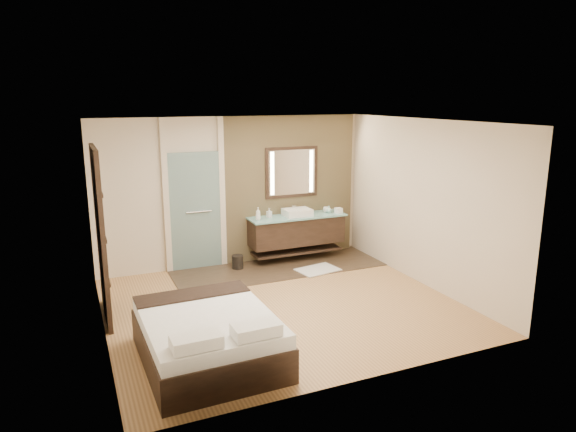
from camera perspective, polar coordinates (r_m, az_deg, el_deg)
name	(u,v)px	position (r m, az deg, el deg)	size (l,w,h in m)	color
floor	(282,305)	(7.76, -0.62, -9.89)	(5.00, 5.00, 0.00)	#9B6C41
tile_strip	(279,268)	(9.36, -1.03, -5.76)	(3.80, 1.30, 0.01)	#32261B
stone_wall	(291,188)	(9.76, 0.29, 3.19)	(2.60, 0.08, 2.70)	tan
vanity	(297,230)	(9.66, 0.98, -1.59)	(1.85, 0.55, 0.88)	black
mirror_unit	(292,172)	(9.66, 0.42, 4.89)	(1.06, 0.04, 0.96)	black
frosted_door	(195,206)	(9.22, -10.29, 1.07)	(1.10, 0.12, 2.70)	#A3CECB
shoji_partition	(101,234)	(7.43, -20.08, -1.92)	(0.06, 1.20, 2.40)	black
bed	(208,337)	(6.23, -8.84, -13.15)	(1.51, 1.87, 0.71)	black
bath_mat	(318,270)	(9.23, 3.32, -5.98)	(0.72, 0.50, 0.02)	silver
waste_bin	(238,262)	(9.32, -5.62, -5.13)	(0.20, 0.20, 0.25)	black
tissue_box	(339,210)	(9.84, 5.63, 0.62)	(0.12, 0.12, 0.10)	white
soap_bottle_a	(258,214)	(9.25, -3.34, 0.27)	(0.09, 0.09, 0.23)	silver
soap_bottle_b	(269,213)	(9.43, -2.11, 0.36)	(0.08, 0.08, 0.17)	#B2B2B2
soap_bottle_c	(329,209)	(9.85, 4.56, 0.76)	(0.11, 0.11, 0.13)	#A8D4CC
cup	(326,209)	(9.90, 4.30, 0.73)	(0.13, 0.13, 0.10)	white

